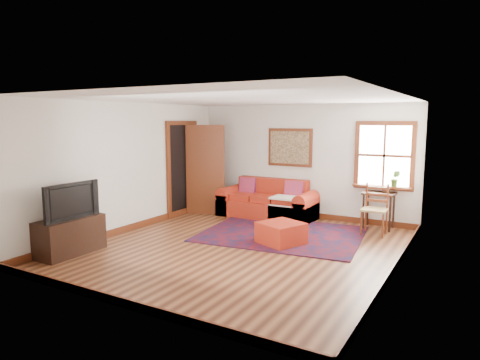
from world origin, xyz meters
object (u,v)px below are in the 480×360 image
Objects in this scene: red_ottoman at (281,233)px; ladder_back_chair at (375,207)px; red_leather_sofa at (268,205)px; media_cabinet at (70,236)px; side_table at (379,199)px.

red_ottoman is 1.98m from ladder_back_chair.
red_ottoman is (1.14, -1.80, -0.09)m from red_leather_sofa.
ladder_back_chair reaches higher than red_ottoman.
media_cabinet is at bearing -118.47° from red_ottoman.
media_cabinet is (-2.74, -2.21, 0.11)m from red_ottoman.
ladder_back_chair is 0.89× the size of media_cabinet.
ladder_back_chair is (1.27, 1.49, 0.33)m from red_ottoman.
red_ottoman is 0.91× the size of side_table.
red_leather_sofa is 2.00× the size of media_cabinet.
media_cabinet is at bearing -133.67° from side_table.
red_ottoman is 0.62× the size of media_cabinet.
media_cabinet is (-3.98, -4.17, -0.31)m from side_table.
red_ottoman is 0.69× the size of ladder_back_chair.
media_cabinet is at bearing -111.75° from red_leather_sofa.
ladder_back_chair is at bearing 42.66° from media_cabinet.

